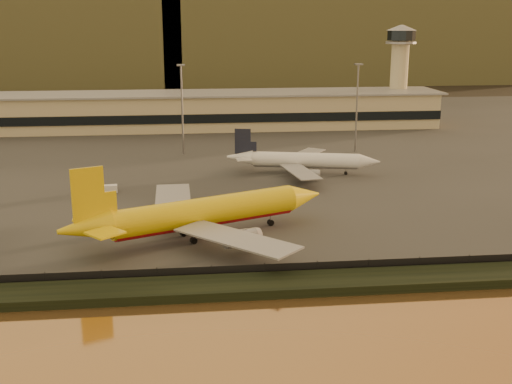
{
  "coord_description": "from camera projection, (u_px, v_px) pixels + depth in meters",
  "views": [
    {
      "loc": [
        -9.2,
        -101.98,
        37.93
      ],
      "look_at": [
        3.46,
        12.0,
        6.82
      ],
      "focal_mm": 45.0,
      "sensor_mm": 36.0,
      "label": 1
    }
  ],
  "objects": [
    {
      "name": "ground",
      "position": [
        244.0,
        250.0,
        108.74
      ],
      "size": [
        900.0,
        900.0,
        0.0
      ],
      "primitive_type": "plane",
      "color": "black",
      "rests_on": "ground"
    },
    {
      "name": "embankment",
      "position": [
        254.0,
        286.0,
        92.25
      ],
      "size": [
        320.0,
        7.0,
        1.4
      ],
      "primitive_type": "cube",
      "color": "black",
      "rests_on": "ground"
    },
    {
      "name": "tarmac",
      "position": [
        216.0,
        144.0,
        199.84
      ],
      "size": [
        320.0,
        220.0,
        0.2
      ],
      "primitive_type": "cube",
      "color": "#2D2D2D",
      "rests_on": "ground"
    },
    {
      "name": "perimeter_fence",
      "position": [
        251.0,
        272.0,
        95.93
      ],
      "size": [
        300.0,
        0.05,
        2.2
      ],
      "primitive_type": "cube",
      "color": "black",
      "rests_on": "tarmac"
    },
    {
      "name": "terminal_building",
      "position": [
        170.0,
        111.0,
        225.98
      ],
      "size": [
        202.0,
        25.0,
        12.6
      ],
      "color": "#C4B588",
      "rests_on": "tarmac"
    },
    {
      "name": "control_tower",
      "position": [
        400.0,
        64.0,
        236.18
      ],
      "size": [
        11.2,
        11.2,
        35.5
      ],
      "color": "#C4B588",
      "rests_on": "tarmac"
    },
    {
      "name": "apron_light_masts",
      "position": [
        272.0,
        101.0,
        178.16
      ],
      "size": [
        152.2,
        12.2,
        25.4
      ],
      "color": "slate",
      "rests_on": "tarmac"
    },
    {
      "name": "distant_hills",
      "position": [
        165.0,
        29.0,
        424.44
      ],
      "size": [
        470.0,
        160.0,
        70.0
      ],
      "color": "brown",
      "rests_on": "ground"
    },
    {
      "name": "dhl_cargo_jet",
      "position": [
        202.0,
        213.0,
        113.09
      ],
      "size": [
        48.0,
        45.44,
        15.0
      ],
      "rotation": [
        0.0,
        0.0,
        0.4
      ],
      "color": "yellow",
      "rests_on": "tarmac"
    },
    {
      "name": "white_narrowbody_jet",
      "position": [
        303.0,
        161.0,
        160.54
      ],
      "size": [
        38.14,
        36.56,
        11.05
      ],
      "rotation": [
        0.0,
        0.0,
        -0.23
      ],
      "color": "white",
      "rests_on": "tarmac"
    },
    {
      "name": "gse_vehicle_yellow",
      "position": [
        273.0,
        195.0,
        138.43
      ],
      "size": [
        3.72,
        1.74,
        1.66
      ],
      "primitive_type": "cube",
      "rotation": [
        0.0,
        0.0,
        -0.02
      ],
      "color": "yellow",
      "rests_on": "tarmac"
    },
    {
      "name": "gse_vehicle_white",
      "position": [
        109.0,
        189.0,
        143.63
      ],
      "size": [
        3.89,
        2.12,
        1.67
      ],
      "primitive_type": "cube",
      "rotation": [
        0.0,
        0.0,
        0.12
      ],
      "color": "white",
      "rests_on": "tarmac"
    }
  ]
}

